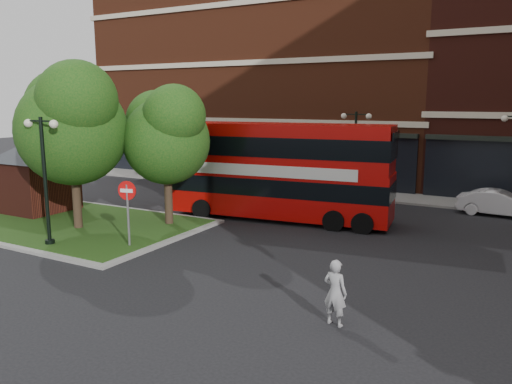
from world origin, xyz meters
The scene contains 14 objects.
ground centered at (0.00, 0.00, 0.00)m, with size 120.00×120.00×0.00m, color black.
pavement_far centered at (0.00, 16.50, 0.06)m, with size 44.00×3.00×0.12m, color slate.
terrace_far_left centered at (-8.00, 24.00, 7.00)m, with size 26.00×12.00×14.00m, color #622B17.
traffic_island centered at (-8.00, 3.00, 0.07)m, with size 12.60×7.60×0.15m.
kiosk centered at (-11.00, 4.00, 2.32)m, with size 6.51×6.51×3.60m.
tree_island_west centered at (-6.60, 2.58, 4.79)m, with size 5.40×4.71×7.21m.
tree_island_east centered at (-3.58, 5.06, 4.24)m, with size 4.46×3.90×6.29m.
lamp_island centered at (-5.50, 0.20, 2.83)m, with size 1.72×0.36×5.00m.
lamp_far_left centered at (2.00, 14.50, 2.83)m, with size 1.72×0.36×5.00m.
bus centered at (0.22, 8.68, 2.61)m, with size 10.64×3.55×3.99m.
woman centered at (6.50, -0.95, 0.86)m, with size 0.63×0.41×1.72m, color gray.
car_silver centered at (-2.31, 14.57, 0.66)m, with size 1.57×3.90×1.33m, color silver.
car_white centered at (9.39, 14.50, 0.63)m, with size 1.33×3.83×1.26m, color silver.
no_entry_sign centered at (-2.63, 1.50, 1.88)m, with size 0.72×0.21×2.64m.
Camera 1 is at (10.45, -12.27, 5.60)m, focal length 35.00 mm.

